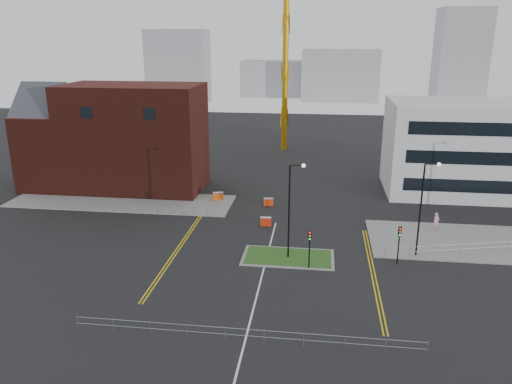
% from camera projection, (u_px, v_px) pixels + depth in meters
% --- Properties ---
extents(ground, '(200.00, 200.00, 0.00)m').
position_uv_depth(ground, '(256.00, 299.00, 39.63)').
color(ground, black).
rests_on(ground, ground).
extents(pavement_left, '(28.00, 8.00, 0.12)m').
position_uv_depth(pavement_left, '(122.00, 201.00, 62.90)').
color(pavement_left, slate).
rests_on(pavement_left, ground).
extents(pavement_right, '(24.00, 10.00, 0.12)m').
position_uv_depth(pavement_right, '(491.00, 243.00, 50.14)').
color(pavement_right, slate).
rests_on(pavement_right, ground).
extents(island_kerb, '(8.60, 4.60, 0.08)m').
position_uv_depth(island_kerb, '(288.00, 257.00, 46.94)').
color(island_kerb, slate).
rests_on(island_kerb, ground).
extents(grass_island, '(8.00, 4.00, 0.12)m').
position_uv_depth(grass_island, '(288.00, 257.00, 46.93)').
color(grass_island, '#1C4818').
rests_on(grass_island, ground).
extents(brick_building, '(24.20, 10.07, 14.24)m').
position_uv_depth(brick_building, '(114.00, 138.00, 66.92)').
color(brick_building, '#411610').
rests_on(brick_building, ground).
extents(office_block, '(25.00, 12.20, 12.00)m').
position_uv_depth(office_block, '(486.00, 148.00, 64.88)').
color(office_block, silver).
rests_on(office_block, ground).
extents(streetlamp_island, '(1.46, 0.36, 9.18)m').
position_uv_depth(streetlamp_island, '(292.00, 203.00, 45.31)').
color(streetlamp_island, black).
rests_on(streetlamp_island, ground).
extents(streetlamp_right_near, '(1.46, 0.36, 9.18)m').
position_uv_depth(streetlamp_right_near, '(424.00, 202.00, 45.71)').
color(streetlamp_right_near, black).
rests_on(streetlamp_right_near, ground).
extents(traffic_light_island, '(0.28, 0.33, 3.65)m').
position_uv_depth(traffic_light_island, '(310.00, 242.00, 44.02)').
color(traffic_light_island, black).
rests_on(traffic_light_island, ground).
extents(traffic_light_right, '(0.28, 0.33, 3.65)m').
position_uv_depth(traffic_light_right, '(399.00, 238.00, 44.93)').
color(traffic_light_right, black).
rests_on(traffic_light_right, ground).
extents(railing_front, '(24.05, 0.05, 1.10)m').
position_uv_depth(railing_front, '(245.00, 333.00, 33.71)').
color(railing_front, gray).
rests_on(railing_front, ground).
extents(railing_left, '(6.05, 0.05, 1.10)m').
position_uv_depth(railing_left, '(182.00, 209.00, 57.80)').
color(railing_left, gray).
rests_on(railing_left, ground).
extents(railing_right, '(19.05, 5.05, 1.10)m').
position_uv_depth(railing_right, '(484.00, 246.00, 47.74)').
color(railing_right, gray).
rests_on(railing_right, ground).
extents(centre_line, '(0.15, 30.00, 0.01)m').
position_uv_depth(centre_line, '(259.00, 287.00, 41.52)').
color(centre_line, silver).
rests_on(centre_line, ground).
extents(yellow_left_a, '(0.12, 24.00, 0.01)m').
position_uv_depth(yellow_left_a, '(180.00, 243.00, 50.20)').
color(yellow_left_a, gold).
rests_on(yellow_left_a, ground).
extents(yellow_left_b, '(0.12, 24.00, 0.01)m').
position_uv_depth(yellow_left_b, '(183.00, 244.00, 50.16)').
color(yellow_left_b, gold).
rests_on(yellow_left_b, ground).
extents(yellow_right_a, '(0.12, 20.00, 0.01)m').
position_uv_depth(yellow_right_a, '(371.00, 272.00, 44.13)').
color(yellow_right_a, gold).
rests_on(yellow_right_a, ground).
extents(yellow_right_b, '(0.12, 20.00, 0.01)m').
position_uv_depth(yellow_right_b, '(375.00, 272.00, 44.09)').
color(yellow_right_b, gold).
rests_on(yellow_right_b, ground).
extents(skyline_a, '(18.00, 12.00, 22.00)m').
position_uv_depth(skyline_a, '(179.00, 66.00, 154.85)').
color(skyline_a, gray).
rests_on(skyline_a, ground).
extents(skyline_b, '(24.00, 12.00, 16.00)m').
position_uv_depth(skyline_b, '(340.00, 75.00, 159.03)').
color(skyline_b, gray).
rests_on(skyline_b, ground).
extents(skyline_c, '(14.00, 12.00, 28.00)m').
position_uv_depth(skyline_c, '(460.00, 57.00, 148.18)').
color(skyline_c, gray).
rests_on(skyline_c, ground).
extents(skyline_d, '(30.00, 12.00, 12.00)m').
position_uv_depth(skyline_d, '(286.00, 79.00, 171.32)').
color(skyline_d, gray).
rests_on(skyline_d, ground).
extents(pedestrian, '(0.86, 0.75, 1.98)m').
position_uv_depth(pedestrian, '(436.00, 222.00, 53.30)').
color(pedestrian, pink).
rests_on(pedestrian, ground).
extents(barrier_left, '(1.36, 0.69, 1.10)m').
position_uv_depth(barrier_left, '(218.00, 196.00, 63.15)').
color(barrier_left, '#C94C0B').
rests_on(barrier_left, ground).
extents(barrier_mid, '(1.21, 0.61, 0.97)m').
position_uv_depth(barrier_mid, '(268.00, 202.00, 61.24)').
color(barrier_mid, red).
rests_on(barrier_mid, ground).
extents(barrier_right, '(1.20, 0.46, 0.99)m').
position_uv_depth(barrier_right, '(266.00, 221.00, 54.73)').
color(barrier_right, red).
rests_on(barrier_right, ground).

